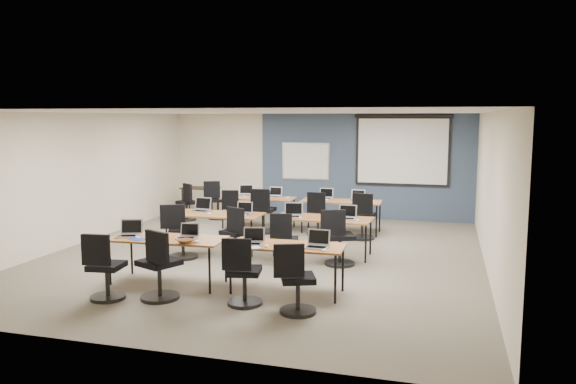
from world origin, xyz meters
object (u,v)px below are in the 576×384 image
(laptop_1, at_px, (188,235))
(laptop_11, at_px, (358,198))
(laptop_3, at_px, (317,243))
(task_chair_3, at_px, (296,285))
(training_table_back_left, at_px, (258,200))
(whiteboard, at_px, (306,161))
(task_chair_1, at_px, (159,271))
(task_chair_6, at_px, (285,244))
(task_chair_10, at_px, (318,217))
(task_chair_11, at_px, (362,220))
(projector_screen, at_px, (402,146))
(laptop_4, at_px, (201,208))
(laptop_5, at_px, (243,211))
(laptop_9, at_px, (275,194))
(training_table_mid_left, at_px, (215,216))
(laptop_6, at_px, (292,213))
(laptop_2, at_px, (252,240))
(training_table_front_right, at_px, (287,248))
(training_table_front_left, at_px, (168,241))
(laptop_0, at_px, (129,232))
(laptop_8, at_px, (245,193))
(laptop_7, at_px, (347,215))
(utility_table, at_px, (200,191))
(spare_chair_a, at_px, (216,203))
(spare_chair_b, at_px, (187,205))
(training_table_back_right, at_px, (341,203))
(task_chair_7, at_px, (338,242))
(task_chair_8, at_px, (234,214))
(training_table_mid_right, at_px, (323,220))
(task_chair_0, at_px, (104,272))
(laptop_10, at_px, (326,196))
(task_chair_2, at_px, (243,277))

(laptop_1, xyz_separation_m, laptop_11, (1.94, 4.67, 0.00))
(laptop_3, bearing_deg, task_chair_3, -94.51)
(training_table_back_left, bearing_deg, whiteboard, 70.75)
(task_chair_1, relative_size, task_chair_3, 1.06)
(task_chair_6, height_order, task_chair_10, task_chair_10)
(training_table_back_left, xyz_separation_m, task_chair_11, (2.54, -0.58, -0.26))
(projector_screen, bearing_deg, laptop_11, -115.21)
(laptop_3, xyz_separation_m, laptop_4, (-2.95, 2.44, 0.00))
(projector_screen, distance_m, training_table_back_left, 3.88)
(laptop_3, bearing_deg, laptop_5, 133.47)
(task_chair_11, bearing_deg, laptop_9, 168.90)
(task_chair_6, height_order, laptop_9, laptop_9)
(training_table_mid_left, bearing_deg, laptop_6, 1.70)
(laptop_2, height_order, laptop_4, laptop_4)
(training_table_front_right, bearing_deg, training_table_front_left, -179.98)
(training_table_back_left, xyz_separation_m, task_chair_10, (1.53, -0.44, -0.28))
(laptop_0, height_order, laptop_8, laptop_0)
(training_table_back_left, distance_m, task_chair_3, 5.92)
(laptop_0, relative_size, laptop_7, 1.03)
(projector_screen, relative_size, task_chair_11, 2.36)
(utility_table, bearing_deg, spare_chair_a, -33.83)
(projector_screen, distance_m, laptop_0, 7.64)
(training_table_front_left, xyz_separation_m, laptop_7, (2.42, 2.42, 0.11))
(laptop_11, relative_size, utility_table, 0.33)
(laptop_3, bearing_deg, laptop_0, -175.96)
(laptop_7, relative_size, utility_table, 0.35)
(laptop_8, height_order, spare_chair_b, laptop_8)
(whiteboard, height_order, laptop_11, whiteboard)
(laptop_8, distance_m, spare_chair_a, 1.21)
(training_table_back_right, distance_m, task_chair_7, 2.90)
(training_table_front_right, xyz_separation_m, task_chair_11, (0.54, 3.99, -0.26))
(task_chair_3, bearing_deg, training_table_front_left, 139.52)
(laptop_9, bearing_deg, laptop_4, -110.11)
(laptop_3, xyz_separation_m, task_chair_11, (0.07, 4.02, -0.37))
(task_chair_8, distance_m, spare_chair_a, 1.56)
(projector_screen, distance_m, laptop_8, 4.10)
(training_table_mid_right, relative_size, laptop_8, 5.44)
(task_chair_7, distance_m, task_chair_11, 2.25)
(laptop_2, xyz_separation_m, laptop_9, (-1.15, 4.86, -0.00))
(training_table_front_left, xyz_separation_m, spare_chair_a, (-1.49, 5.43, -0.28))
(whiteboard, xyz_separation_m, laptop_8, (-1.09, -1.67, -0.66))
(projector_screen, relative_size, laptop_9, 7.81)
(task_chair_10, bearing_deg, task_chair_1, -102.61)
(task_chair_10, bearing_deg, task_chair_11, -6.73)
(task_chair_0, height_order, laptop_10, task_chair_0)
(task_chair_2, xyz_separation_m, laptop_7, (0.92, 3.09, 0.39))
(training_table_front_left, bearing_deg, laptop_9, 83.62)
(whiteboard, bearing_deg, utility_table, -165.62)
(whiteboard, xyz_separation_m, training_table_back_left, (-0.66, -1.92, -0.77))
(laptop_1, height_order, task_chair_3, task_chair_3)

